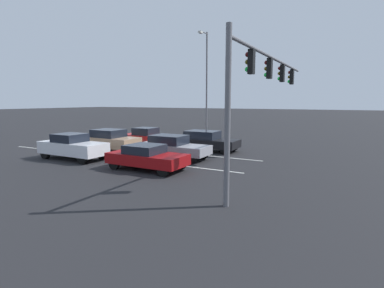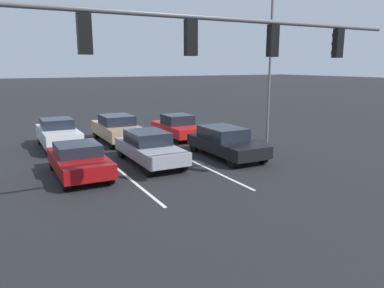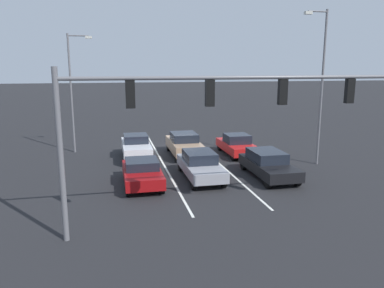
# 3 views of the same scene
# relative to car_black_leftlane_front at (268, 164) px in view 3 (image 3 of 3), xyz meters

# --- Properties ---
(ground_plane) EXTENTS (240.00, 240.00, 0.00)m
(ground_plane) POSITION_rel_car_black_leftlane_front_xyz_m (3.58, -8.04, -0.75)
(ground_plane) COLOR black
(lane_stripe_left_divider) EXTENTS (0.12, 18.82, 0.01)m
(lane_stripe_left_divider) POSITION_rel_car_black_leftlane_front_xyz_m (1.83, -4.63, -0.74)
(lane_stripe_left_divider) COLOR silver
(lane_stripe_left_divider) RESTS_ON ground_plane
(lane_stripe_center_divider) EXTENTS (0.12, 18.82, 0.01)m
(lane_stripe_center_divider) POSITION_rel_car_black_leftlane_front_xyz_m (5.33, -4.63, -0.74)
(lane_stripe_center_divider) COLOR silver
(lane_stripe_center_divider) RESTS_ON ground_plane
(car_black_leftlane_front) EXTENTS (1.90, 4.67, 1.45)m
(car_black_leftlane_front) POSITION_rel_car_black_leftlane_front_xyz_m (0.00, 0.00, 0.00)
(car_black_leftlane_front) COLOR black
(car_black_leftlane_front) RESTS_ON ground_plane
(car_gray_midlane_front) EXTENTS (1.82, 4.73, 1.48)m
(car_gray_midlane_front) POSITION_rel_car_black_leftlane_front_xyz_m (3.76, -0.54, 0.02)
(car_gray_midlane_front) COLOR gray
(car_gray_midlane_front) RESTS_ON ground_plane
(car_maroon_rightlane_front) EXTENTS (1.89, 4.23, 1.33)m
(car_maroon_rightlane_front) POSITION_rel_car_black_leftlane_front_xyz_m (7.00, -0.03, -0.06)
(car_maroon_rightlane_front) COLOR maroon
(car_maroon_rightlane_front) RESTS_ON ground_plane
(car_white_rightlane_second) EXTENTS (1.78, 4.49, 1.60)m
(car_white_rightlane_second) POSITION_rel_car_black_leftlane_front_xyz_m (6.90, -5.84, 0.06)
(car_white_rightlane_second) COLOR silver
(car_white_rightlane_second) RESTS_ON ground_plane
(car_tan_midlane_second) EXTENTS (1.91, 4.58, 1.59)m
(car_tan_midlane_second) POSITION_rel_car_black_leftlane_front_xyz_m (3.60, -6.00, 0.07)
(car_tan_midlane_second) COLOR tan
(car_tan_midlane_second) RESTS_ON ground_plane
(car_red_leftlane_second) EXTENTS (1.83, 4.26, 1.45)m
(car_red_leftlane_second) POSITION_rel_car_black_leftlane_front_xyz_m (-0.06, -5.46, -0.04)
(car_red_leftlane_second) COLOR red
(car_red_leftlane_second) RESTS_ON ground_plane
(traffic_signal_gantry) EXTENTS (12.98, 0.37, 6.08)m
(traffic_signal_gantry) POSITION_rel_car_black_leftlane_front_xyz_m (5.49, 5.76, 3.95)
(traffic_signal_gantry) COLOR slate
(traffic_signal_gantry) RESTS_ON ground_plane
(street_lamp_right_shoulder) EXTENTS (1.67, 0.24, 8.28)m
(street_lamp_right_shoulder) POSITION_rel_car_black_leftlane_front_xyz_m (10.94, -8.71, 3.97)
(street_lamp_right_shoulder) COLOR slate
(street_lamp_right_shoulder) RESTS_ON ground_plane
(street_lamp_left_shoulder) EXTENTS (1.50, 0.24, 9.36)m
(street_lamp_left_shoulder) POSITION_rel_car_black_leftlane_front_xyz_m (-4.06, -1.95, 4.50)
(street_lamp_left_shoulder) COLOR slate
(street_lamp_left_shoulder) RESTS_ON ground_plane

